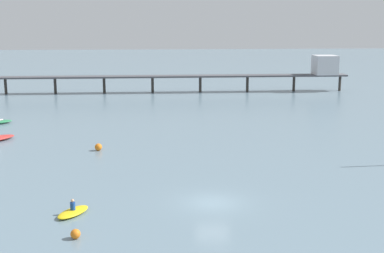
{
  "coord_description": "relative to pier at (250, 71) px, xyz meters",
  "views": [
    {
      "loc": [
        -4.31,
        -36.84,
        13.47
      ],
      "look_at": [
        0.0,
        20.93,
        1.5
      ],
      "focal_mm": 48.96,
      "sensor_mm": 36.0,
      "label": 1
    }
  ],
  "objects": [
    {
      "name": "ground_plane",
      "position": [
        -13.7,
        -59.77,
        -3.87
      ],
      "size": [
        400.0,
        400.0,
        0.0
      ],
      "primitive_type": "plane",
      "color": "slate"
    },
    {
      "name": "pier",
      "position": [
        0.0,
        0.0,
        0.0
      ],
      "size": [
        64.16,
        4.09,
        6.71
      ],
      "color": "#4C4C51",
      "rests_on": "ground_plane"
    },
    {
      "name": "dinghy_yellow",
      "position": [
        -23.76,
        -61.42,
        -3.66
      ],
      "size": [
        2.61,
        3.14,
        1.14
      ],
      "color": "yellow",
      "rests_on": "ground_plane"
    },
    {
      "name": "mooring_buoy_mid",
      "position": [
        -23.8,
        -43.23,
        -3.49
      ],
      "size": [
        0.76,
        0.76,
        0.76
      ],
      "primitive_type": "sphere",
      "color": "orange",
      "rests_on": "ground_plane"
    },
    {
      "name": "mooring_buoy_outer",
      "position": [
        -22.99,
        -65.62,
        -3.55
      ],
      "size": [
        0.63,
        0.63,
        0.63
      ],
      "primitive_type": "sphere",
      "color": "orange",
      "rests_on": "ground_plane"
    }
  ]
}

